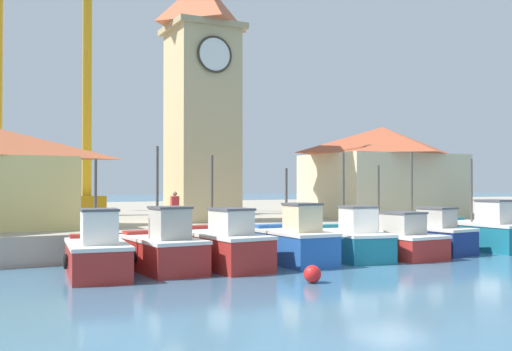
{
  "coord_description": "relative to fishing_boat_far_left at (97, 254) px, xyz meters",
  "views": [
    {
      "loc": [
        -14.28,
        -17.42,
        3.11
      ],
      "look_at": [
        -1.36,
        8.17,
        3.5
      ],
      "focal_mm": 42.0,
      "sensor_mm": 36.0,
      "label": 1
    }
  ],
  "objects": [
    {
      "name": "ground_plane",
      "position": [
        10.01,
        -2.84,
        -0.77
      ],
      "size": [
        300.0,
        300.0,
        0.0
      ],
      "primitive_type": "plane",
      "color": "teal"
    },
    {
      "name": "quay_wharf",
      "position": [
        10.01,
        23.34,
        -0.19
      ],
      "size": [
        120.0,
        40.0,
        1.15
      ],
      "primitive_type": "cube",
      "color": "#A89E89",
      "rests_on": "ground"
    },
    {
      "name": "fishing_boat_far_left",
      "position": [
        0.0,
        0.0,
        0.0
      ],
      "size": [
        2.34,
        4.4,
        3.96
      ],
      "color": "#AD2823",
      "rests_on": "ground"
    },
    {
      "name": "fishing_boat_left_outer",
      "position": [
        2.38,
        0.28,
        0.01
      ],
      "size": [
        2.19,
        4.34,
        4.48
      ],
      "color": "#AD2823",
      "rests_on": "ground"
    },
    {
      "name": "fishing_boat_left_inner",
      "position": [
        4.6,
        0.25,
        0.02
      ],
      "size": [
        2.34,
        5.17,
        4.2
      ],
      "color": "#AD2823",
      "rests_on": "ground"
    },
    {
      "name": "fishing_boat_mid_left",
      "position": [
        7.52,
        -0.13,
        0.05
      ],
      "size": [
        1.94,
        4.11,
        3.73
      ],
      "color": "#2356A8",
      "rests_on": "ground"
    },
    {
      "name": "fishing_boat_center",
      "position": [
        10.39,
        0.13,
        -0.02
      ],
      "size": [
        2.63,
        4.85,
        4.43
      ],
      "color": "#196B7F",
      "rests_on": "ground"
    },
    {
      "name": "fishing_boat_mid_right",
      "position": [
        12.46,
        0.14,
        -0.11
      ],
      "size": [
        2.39,
        5.24,
        3.93
      ],
      "color": "#AD2823",
      "rests_on": "ground"
    },
    {
      "name": "fishing_boat_right_inner",
      "position": [
        14.82,
        0.66,
        -0.04
      ],
      "size": [
        2.33,
        5.03,
        4.56
      ],
      "color": "navy",
      "rests_on": "ground"
    },
    {
      "name": "fishing_boat_right_outer",
      "position": [
        18.02,
        0.13,
        0.05
      ],
      "size": [
        2.27,
        4.82,
        4.32
      ],
      "color": "#196B7F",
      "rests_on": "ground"
    },
    {
      "name": "clock_tower",
      "position": [
        7.29,
        8.89,
        7.13
      ],
      "size": [
        3.68,
        3.68,
        14.36
      ],
      "color": "tan",
      "rests_on": "quay_wharf"
    },
    {
      "name": "warehouse_right",
      "position": [
        18.66,
        8.32,
        3.13
      ],
      "size": [
        8.7,
        6.55,
        5.35
      ],
      "color": "beige",
      "rests_on": "quay_wharf"
    },
    {
      "name": "port_crane_far",
      "position": [
        2.94,
        17.42,
        7.87
      ],
      "size": [
        4.18,
        7.61,
        19.64
      ],
      "color": "#976E11",
      "rests_on": "quay_wharf"
    },
    {
      "name": "mooring_buoy",
      "position": [
        5.76,
        -4.31,
        -0.49
      ],
      "size": [
        0.56,
        0.56,
        0.56
      ],
      "primitive_type": "sphere",
      "color": "red",
      "rests_on": "ground"
    },
    {
      "name": "dock_worker_near_tower",
      "position": [
        4.27,
        4.48,
        1.23
      ],
      "size": [
        0.34,
        0.22,
        1.62
      ],
      "color": "#33333D",
      "rests_on": "quay_wharf"
    }
  ]
}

